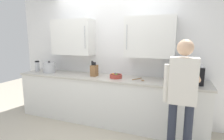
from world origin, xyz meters
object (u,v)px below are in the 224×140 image
object	(u,v)px
wooden_spoon	(140,80)
person_figure	(182,92)
microwave_oven	(185,74)
stock_pot	(49,67)
knife_block	(94,70)
fruit_bowl	(116,76)
thermos_flask	(37,66)

from	to	relation	value
wooden_spoon	person_figure	bearing A→B (deg)	-44.48
microwave_oven	stock_pot	distance (m)	2.71
knife_block	person_figure	size ratio (longest dim) A/B	0.19
person_figure	wooden_spoon	bearing A→B (deg)	135.52
wooden_spoon	fruit_bowl	size ratio (longest dim) A/B	0.99
fruit_bowl	microwave_oven	bearing A→B (deg)	3.24
wooden_spoon	knife_block	distance (m)	0.91
person_figure	fruit_bowl	bearing A→B (deg)	148.89
wooden_spoon	thermos_flask	distance (m)	2.32
fruit_bowl	person_figure	bearing A→B (deg)	-31.11
wooden_spoon	person_figure	xyz separation A→B (m)	(0.69, -0.68, 0.05)
stock_pot	knife_block	xyz separation A→B (m)	(1.07, 0.01, 0.00)
stock_pot	knife_block	bearing A→B (deg)	0.70
thermos_flask	person_figure	xyz separation A→B (m)	(3.01, -0.71, -0.06)
person_figure	microwave_oven	bearing A→B (deg)	86.76
microwave_oven	person_figure	world-z (taller)	person_figure
person_figure	knife_block	bearing A→B (deg)	156.14
knife_block	fruit_bowl	distance (m)	0.46
microwave_oven	thermos_flask	xyz separation A→B (m)	(-3.06, -0.04, -0.03)
thermos_flask	person_figure	bearing A→B (deg)	-13.34
microwave_oven	wooden_spoon	distance (m)	0.75
stock_pot	fruit_bowl	size ratio (longest dim) A/B	1.56
stock_pot	fruit_bowl	bearing A→B (deg)	-0.06
microwave_oven	person_figure	xyz separation A→B (m)	(-0.04, -0.76, -0.09)
thermos_flask	stock_pot	world-z (taller)	stock_pot
microwave_oven	knife_block	distance (m)	1.64
stock_pot	fruit_bowl	distance (m)	1.52
microwave_oven	knife_block	xyz separation A→B (m)	(-1.64, -0.05, -0.04)
knife_block	fruit_bowl	size ratio (longest dim) A/B	1.32
person_figure	stock_pot	bearing A→B (deg)	165.41
thermos_flask	person_figure	distance (m)	3.10
thermos_flask	knife_block	size ratio (longest dim) A/B	0.79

